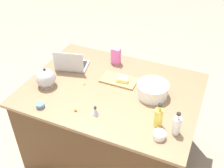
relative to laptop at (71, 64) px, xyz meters
The scene contains 18 objects.
ground_plane 1.09m from the laptop, 163.95° to the left, with size 12.00×12.00×0.00m, color gray.
island_counter 0.73m from the laptop, 163.95° to the left, with size 1.58×1.18×0.90m.
laptop is the anchor object (origin of this frame).
mixing_bowl_large 0.88m from the laptop, behind, with size 0.28×0.28×0.12m.
bottle_oil 1.12m from the laptop, 156.94° to the left, with size 0.07×0.07×0.21m.
bottle_vinegar 1.26m from the laptop, 158.53° to the left, with size 0.07×0.07×0.20m.
kettle 0.35m from the laptop, 79.57° to the left, with size 0.21×0.18×0.20m.
cutting_board 0.53m from the laptop, behind, with size 0.34×0.18×0.02m, color #AD7F4C.
butter_stick_left 0.56m from the laptop, behind, with size 0.11×0.04×0.04m, color #F4E58C.
butter_stick_right 0.57m from the laptop, behind, with size 0.11×0.04×0.04m, color #F4E58C.
ramekin_small 0.63m from the laptop, 95.69° to the left, with size 0.07×0.07×0.04m, color slate.
ramekin_medium 1.21m from the laptop, 152.55° to the left, with size 0.10×0.10×0.05m, color white.
kitchen_timer 0.74m from the laptop, 135.41° to the left, with size 0.07×0.07×0.08m.
candy_bag 0.46m from the laptop, 144.88° to the right, with size 0.09×0.06×0.17m, color pink.
candy_0 0.19m from the laptop, 116.83° to the right, with size 0.02×0.02×0.02m, color red.
candy_1 0.66m from the laptop, 123.06° to the left, with size 0.02×0.02×0.02m, color orange.
candy_2 0.32m from the laptop, 142.24° to the left, with size 0.02×0.02×0.02m, color yellow.
candy_3 0.24m from the laptop, 34.34° to the left, with size 0.02×0.02×0.02m, color #CC3399.
Camera 1 is at (-0.78, 1.81, 2.42)m, focal length 43.43 mm.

